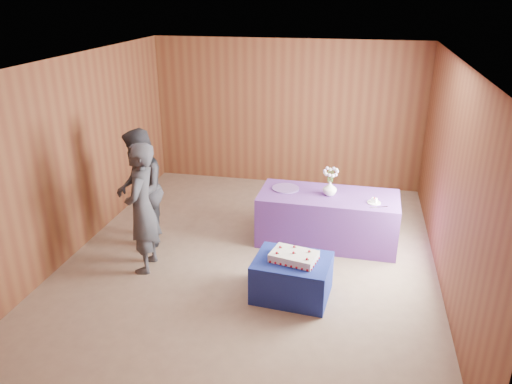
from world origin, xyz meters
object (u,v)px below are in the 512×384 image
(sheet_cake, at_px, (294,256))
(cake_table, at_px, (292,278))
(vase, at_px, (330,188))
(guest_right, at_px, (140,190))
(guest_left, at_px, (142,208))
(serving_table, at_px, (327,218))

(sheet_cake, bearing_deg, cake_table, -173.25)
(vase, height_order, guest_right, guest_right)
(vase, xyz_separation_m, guest_right, (-2.62, -0.66, 0.02))
(guest_left, bearing_deg, cake_table, 74.95)
(sheet_cake, height_order, vase, vase)
(guest_right, bearing_deg, guest_left, 4.52)
(serving_table, height_order, sheet_cake, serving_table)
(sheet_cake, distance_m, vase, 1.58)
(serving_table, distance_m, guest_left, 2.68)
(cake_table, relative_size, guest_left, 0.51)
(cake_table, bearing_deg, sheet_cake, -0.54)
(sheet_cake, bearing_deg, serving_table, 91.61)
(cake_table, distance_m, serving_table, 1.56)
(cake_table, height_order, guest_right, guest_right)
(cake_table, relative_size, serving_table, 0.45)
(cake_table, distance_m, vase, 1.66)
(cake_table, height_order, sheet_cake, sheet_cake)
(serving_table, height_order, vase, vase)
(guest_left, relative_size, guest_right, 1.01)
(sheet_cake, xyz_separation_m, guest_right, (-2.32, 0.85, 0.32))
(vase, bearing_deg, cake_table, -101.73)
(cake_table, bearing_deg, serving_table, 83.72)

